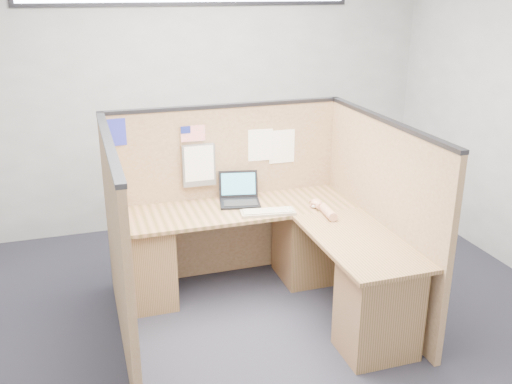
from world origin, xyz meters
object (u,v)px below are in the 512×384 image
object	(u,v)px
laptop	(238,195)
keyboard	(268,212)
l_desk	(273,262)
mouse	(316,205)

from	to	relation	value
laptop	keyboard	xyz separation A→B (m)	(0.16, -0.33, -0.04)
l_desk	keyboard	world-z (taller)	keyboard
l_desk	laptop	xyz separation A→B (m)	(-0.13, 0.52, 0.40)
keyboard	mouse	xyz separation A→B (m)	(0.42, 0.01, 0.01)
l_desk	laptop	bearing A→B (deg)	104.34
keyboard	mouse	world-z (taller)	mouse
laptop	mouse	size ratio (longest dim) A/B	3.54
l_desk	mouse	distance (m)	0.60
l_desk	keyboard	distance (m)	0.40
l_desk	keyboard	bearing A→B (deg)	83.50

